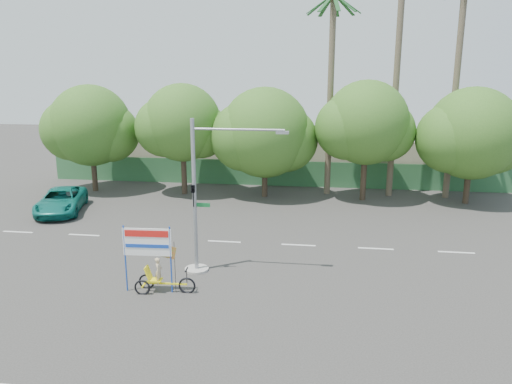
# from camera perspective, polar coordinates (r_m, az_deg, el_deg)

# --- Properties ---
(ground) EXTENTS (120.00, 120.00, 0.00)m
(ground) POSITION_cam_1_polar(r_m,az_deg,el_deg) (19.50, -2.46, -13.84)
(ground) COLOR #33302D
(ground) RESTS_ON ground
(fence) EXTENTS (38.00, 0.08, 2.00)m
(fence) POSITION_cam_1_polar(r_m,az_deg,el_deg) (39.42, 3.05, 2.13)
(fence) COLOR #336B3D
(fence) RESTS_ON ground
(building_left) EXTENTS (12.00, 8.00, 4.00)m
(building_left) POSITION_cam_1_polar(r_m,az_deg,el_deg) (45.47, -9.15, 4.85)
(building_left) COLOR #C3B49B
(building_left) RESTS_ON ground
(building_right) EXTENTS (14.00, 8.00, 3.60)m
(building_right) POSITION_cam_1_polar(r_m,az_deg,el_deg) (43.84, 14.06, 4.00)
(building_right) COLOR #C3B49B
(building_right) RESTS_ON ground
(tree_far_left) EXTENTS (7.14, 6.00, 7.96)m
(tree_far_left) POSITION_cam_1_polar(r_m,az_deg,el_deg) (39.19, -18.43, 6.94)
(tree_far_left) COLOR #473828
(tree_far_left) RESTS_ON ground
(tree_left) EXTENTS (6.66, 5.60, 8.07)m
(tree_left) POSITION_cam_1_polar(r_m,az_deg,el_deg) (36.63, -8.49, 7.52)
(tree_left) COLOR #473828
(tree_left) RESTS_ON ground
(tree_center) EXTENTS (7.62, 6.40, 7.85)m
(tree_center) POSITION_cam_1_polar(r_m,az_deg,el_deg) (35.51, 0.94, 6.51)
(tree_center) COLOR #473828
(tree_center) RESTS_ON ground
(tree_right) EXTENTS (6.90, 5.80, 8.36)m
(tree_right) POSITION_cam_1_polar(r_m,az_deg,el_deg) (35.28, 12.41, 7.40)
(tree_right) COLOR #473828
(tree_right) RESTS_ON ground
(tree_far_right) EXTENTS (7.38, 6.20, 7.94)m
(tree_far_right) POSITION_cam_1_polar(r_m,az_deg,el_deg) (36.58, 23.40, 5.87)
(tree_far_right) COLOR #473828
(tree_far_right) RESTS_ON ground
(palm_tall) EXTENTS (3.73, 3.79, 17.45)m
(palm_tall) POSITION_cam_1_polar(r_m,az_deg,el_deg) (36.80, 15.97, 15.62)
(palm_tall) COLOR #70604C
(palm_tall) RESTS_ON ground
(palm_mid) EXTENTS (3.73, 3.79, 15.45)m
(palm_mid) POSITION_cam_1_polar(r_m,az_deg,el_deg) (37.52, 22.08, 13.48)
(palm_mid) COLOR #70604C
(palm_mid) RESTS_ON ground
(palm_short) EXTENTS (3.73, 3.79, 14.45)m
(palm_short) POSITION_cam_1_polar(r_m,az_deg,el_deg) (36.46, 8.58, 13.48)
(palm_short) COLOR #70604C
(palm_short) RESTS_ON ground
(traffic_signal) EXTENTS (4.72, 1.10, 7.00)m
(traffic_signal) POSITION_cam_1_polar(r_m,az_deg,el_deg) (22.47, -6.26, -2.05)
(traffic_signal) COLOR gray
(traffic_signal) RESTS_ON ground
(trike_billboard) EXTENTS (2.97, 0.71, 2.92)m
(trike_billboard) POSITION_cam_1_polar(r_m,az_deg,el_deg) (21.22, -11.47, -8.23)
(trike_billboard) COLOR black
(trike_billboard) RESTS_ON ground
(pickup_truck) EXTENTS (3.96, 5.99, 1.53)m
(pickup_truck) POSITION_cam_1_polar(r_m,az_deg,el_deg) (34.57, -21.38, -0.93)
(pickup_truck) COLOR #0F6E61
(pickup_truck) RESTS_ON ground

